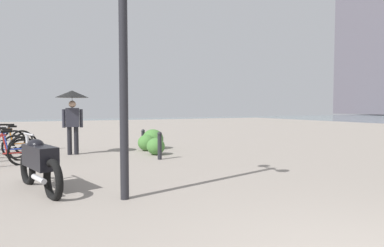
# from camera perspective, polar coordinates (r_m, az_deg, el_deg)

# --- Properties ---
(lamppost) EXTENTS (0.98, 0.28, 4.41)m
(lamppost) POSITION_cam_1_polar(r_m,az_deg,el_deg) (5.52, -12.07, 17.40)
(lamppost) COLOR #232328
(lamppost) RESTS_ON ground
(motorcycle) EXTENTS (2.12, 0.70, 1.06)m
(motorcycle) POSITION_cam_1_polar(r_m,az_deg,el_deg) (6.51, -25.37, -6.27)
(motorcycle) COLOR black
(motorcycle) RESTS_ON ground
(bicycle_blue) EXTENTS (0.13, 1.77, 0.95)m
(bicycle_blue) POSITION_cam_1_polar(r_m,az_deg,el_deg) (10.36, -30.73, -3.87)
(bicycle_blue) COLOR black
(bicycle_blue) RESTS_ON ground
(bicycle_orange) EXTENTS (0.25, 1.77, 0.95)m
(bicycle_orange) POSITION_cam_1_polar(r_m,az_deg,el_deg) (11.79, -29.92, -3.07)
(bicycle_orange) COLOR black
(bicycle_orange) RESTS_ON ground
(bicycle_silver) EXTENTS (0.10, 1.77, 0.95)m
(bicycle_silver) POSITION_cam_1_polar(r_m,az_deg,el_deg) (13.04, -30.12, -2.54)
(bicycle_silver) COLOR black
(bicycle_silver) RESTS_ON ground
(pedestrian) EXTENTS (1.00, 1.00, 2.03)m
(pedestrian) POSITION_cam_1_polar(r_m,az_deg,el_deg) (10.88, -20.36, 3.22)
(pedestrian) COLOR black
(pedestrian) RESTS_ON ground
(bollard_near) EXTENTS (0.13, 0.13, 0.81)m
(bollard_near) POSITION_cam_1_polar(r_m,az_deg,el_deg) (9.35, -5.73, -3.78)
(bollard_near) COLOR #232328
(bollard_near) RESTS_ON ground
(bollard_mid) EXTENTS (0.13, 0.13, 0.71)m
(bollard_mid) POSITION_cam_1_polar(r_m,az_deg,el_deg) (11.82, -8.62, -2.64)
(bollard_mid) COLOR #232328
(bollard_mid) RESTS_ON ground
(shrub_low) EXTENTS (0.63, 0.57, 0.53)m
(shrub_low) POSITION_cam_1_polar(r_m,az_deg,el_deg) (10.30, -6.41, -4.02)
(shrub_low) COLOR #477F38
(shrub_low) RESTS_ON ground
(shrub_round) EXTENTS (0.65, 0.59, 0.55)m
(shrub_round) POSITION_cam_1_polar(r_m,az_deg,el_deg) (11.30, -8.04, -3.37)
(shrub_round) COLOR #477F38
(shrub_round) RESTS_ON ground
(shrub_wide) EXTENTS (0.83, 0.75, 0.71)m
(shrub_wide) POSITION_cam_1_polar(r_m,az_deg,el_deg) (11.76, -6.91, -2.74)
(shrub_wide) COLOR #477F38
(shrub_wide) RESTS_ON ground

